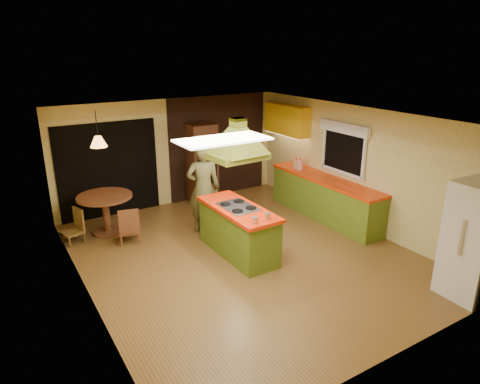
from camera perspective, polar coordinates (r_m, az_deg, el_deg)
ground at (r=7.93m, az=0.65°, el=-8.34°), size 6.50×6.50×0.00m
room_walls at (r=7.44m, az=0.68°, el=0.24°), size 5.50×6.50×6.50m
ceiling_plane at (r=7.14m, az=0.72°, el=9.78°), size 6.50×6.50×0.00m
brick_panel at (r=10.74m, az=-2.89°, el=6.10°), size 2.64×0.03×2.50m
nook_opening at (r=9.81m, az=-17.10°, el=2.82°), size 2.20×0.03×2.10m
right_counter at (r=9.58m, az=11.20°, el=-0.77°), size 0.62×3.05×0.92m
upper_cabinets at (r=10.47m, az=6.26°, el=9.58°), size 0.34×1.40×0.70m
window_right at (r=9.26m, az=13.69°, el=6.80°), size 0.12×1.35×1.06m
fluor_panel at (r=5.57m, az=-2.27°, el=6.99°), size 1.20×0.60×0.03m
kitchen_island at (r=7.78m, az=-0.24°, el=-5.13°), size 0.76×1.83×0.93m
range_hood at (r=7.24m, az=-0.26°, el=7.94°), size 0.96×0.72×0.78m
man at (r=8.62m, az=-4.89°, el=0.52°), size 0.79×0.66×1.84m
refrigerator at (r=7.25m, az=28.93°, el=-5.74°), size 0.78×0.74×1.80m
wall_oven at (r=10.29m, az=-5.13°, el=3.80°), size 0.64×0.61×1.92m
dining_table at (r=9.01m, az=-17.49°, el=-1.86°), size 1.09×1.09×0.81m
chair_left at (r=8.88m, az=-21.53°, el=-4.29°), size 0.46×0.46×0.67m
chair_near at (r=8.55m, az=-14.62°, el=-4.18°), size 0.48×0.48×0.73m
pendant_lamp at (r=8.65m, az=-18.36°, el=6.40°), size 0.34×0.34×0.21m
canister_large at (r=9.97m, az=8.01°, el=3.61°), size 0.16×0.16×0.22m
canister_medium at (r=10.08m, az=7.46°, el=3.72°), size 0.13×0.13×0.19m
canister_small at (r=10.06m, az=7.61°, el=3.57°), size 0.12×0.12×0.15m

